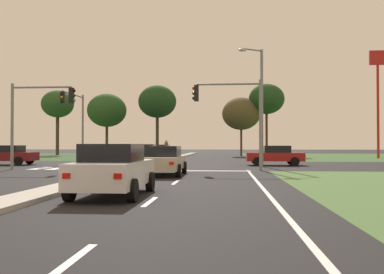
{
  "coord_description": "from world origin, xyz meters",
  "views": [
    {
      "loc": [
        5.54,
        -2.28,
        1.55
      ],
      "look_at": [
        3.24,
        27.25,
        2.06
      ],
      "focal_mm": 40.44,
      "sensor_mm": 36.0,
      "label": 1
    }
  ],
  "objects_px": {
    "car_beige_sixth": "(163,160)",
    "traffic_signal_far_left": "(76,114)",
    "traffic_signal_near_left": "(36,110)",
    "treeline_fifth": "(241,114)",
    "car_white_fifth": "(114,169)",
    "traffic_signal_near_right": "(235,108)",
    "car_teal_third": "(162,151)",
    "treeline_fourth": "(267,99)",
    "car_grey_near": "(147,152)",
    "car_maroon_second": "(7,155)",
    "pedestrian_at_median": "(166,147)",
    "treeline_second": "(107,110)",
    "treeline_near": "(58,104)",
    "street_lamp_second": "(260,101)",
    "fastfood_pole_sign": "(378,80)",
    "treeline_third": "(157,102)",
    "car_red_fourth": "(275,155)"
  },
  "relations": [
    {
      "from": "car_beige_sixth",
      "to": "traffic_signal_far_left",
      "type": "distance_m",
      "value": 18.71
    },
    {
      "from": "car_beige_sixth",
      "to": "traffic_signal_far_left",
      "type": "height_order",
      "value": "traffic_signal_far_left"
    },
    {
      "from": "traffic_signal_near_left",
      "to": "treeline_fifth",
      "type": "distance_m",
      "value": 35.01
    },
    {
      "from": "car_white_fifth",
      "to": "traffic_signal_near_right",
      "type": "relative_size",
      "value": 0.8
    },
    {
      "from": "car_white_fifth",
      "to": "traffic_signal_near_right",
      "type": "distance_m",
      "value": 13.8
    },
    {
      "from": "car_teal_third",
      "to": "treeline_fourth",
      "type": "bearing_deg",
      "value": -162.13
    },
    {
      "from": "car_grey_near",
      "to": "car_beige_sixth",
      "type": "height_order",
      "value": "car_grey_near"
    },
    {
      "from": "car_maroon_second",
      "to": "car_teal_third",
      "type": "relative_size",
      "value": 1.0
    },
    {
      "from": "car_white_fifth",
      "to": "traffic_signal_far_left",
      "type": "height_order",
      "value": "traffic_signal_far_left"
    },
    {
      "from": "car_white_fifth",
      "to": "car_teal_third",
      "type": "bearing_deg",
      "value": 96.39
    },
    {
      "from": "pedestrian_at_median",
      "to": "treeline_second",
      "type": "bearing_deg",
      "value": -0.05
    },
    {
      "from": "car_white_fifth",
      "to": "treeline_near",
      "type": "xyz_separation_m",
      "value": [
        -20.99,
        48.18,
        6.58
      ]
    },
    {
      "from": "street_lamp_second",
      "to": "treeline_near",
      "type": "bearing_deg",
      "value": 131.11
    },
    {
      "from": "fastfood_pole_sign",
      "to": "treeline_third",
      "type": "bearing_deg",
      "value": 162.93
    },
    {
      "from": "pedestrian_at_median",
      "to": "treeline_third",
      "type": "xyz_separation_m",
      "value": [
        -3.48,
        16.27,
        6.04
      ]
    },
    {
      "from": "pedestrian_at_median",
      "to": "treeline_second",
      "type": "height_order",
      "value": "treeline_second"
    },
    {
      "from": "traffic_signal_near_left",
      "to": "treeline_fourth",
      "type": "relative_size",
      "value": 0.56
    },
    {
      "from": "car_grey_near",
      "to": "pedestrian_at_median",
      "type": "height_order",
      "value": "pedestrian_at_median"
    },
    {
      "from": "traffic_signal_far_left",
      "to": "treeline_third",
      "type": "height_order",
      "value": "treeline_third"
    },
    {
      "from": "treeline_fifth",
      "to": "street_lamp_second",
      "type": "bearing_deg",
      "value": -89.37
    },
    {
      "from": "car_white_fifth",
      "to": "car_beige_sixth",
      "type": "xyz_separation_m",
      "value": [
        0.22,
        8.82,
        -0.04
      ]
    },
    {
      "from": "treeline_near",
      "to": "treeline_third",
      "type": "relative_size",
      "value": 0.99
    },
    {
      "from": "car_teal_third",
      "to": "treeline_fourth",
      "type": "distance_m",
      "value": 15.52
    },
    {
      "from": "traffic_signal_near_left",
      "to": "car_beige_sixth",
      "type": "bearing_deg",
      "value": -25.64
    },
    {
      "from": "traffic_signal_near_right",
      "to": "car_beige_sixth",
      "type": "bearing_deg",
      "value": -132.16
    },
    {
      "from": "traffic_signal_near_left",
      "to": "traffic_signal_far_left",
      "type": "bearing_deg",
      "value": 97.5
    },
    {
      "from": "car_teal_third",
      "to": "treeline_near",
      "type": "height_order",
      "value": "treeline_near"
    },
    {
      "from": "treeline_fifth",
      "to": "traffic_signal_far_left",
      "type": "bearing_deg",
      "value": -126.18
    },
    {
      "from": "car_maroon_second",
      "to": "fastfood_pole_sign",
      "type": "distance_m",
      "value": 38.99
    },
    {
      "from": "car_red_fourth",
      "to": "treeline_fourth",
      "type": "height_order",
      "value": "treeline_fourth"
    },
    {
      "from": "fastfood_pole_sign",
      "to": "traffic_signal_near_right",
      "type": "bearing_deg",
      "value": -124.41
    },
    {
      "from": "car_teal_third",
      "to": "car_beige_sixth",
      "type": "distance_m",
      "value": 32.01
    },
    {
      "from": "car_beige_sixth",
      "to": "treeline_second",
      "type": "relative_size",
      "value": 0.53
    },
    {
      "from": "car_red_fourth",
      "to": "traffic_signal_near_left",
      "type": "height_order",
      "value": "traffic_signal_near_left"
    },
    {
      "from": "car_teal_third",
      "to": "treeline_second",
      "type": "height_order",
      "value": "treeline_second"
    },
    {
      "from": "traffic_signal_far_left",
      "to": "traffic_signal_near_left",
      "type": "bearing_deg",
      "value": -82.5
    },
    {
      "from": "traffic_signal_far_left",
      "to": "treeline_fifth",
      "type": "distance_m",
      "value": 25.82
    },
    {
      "from": "street_lamp_second",
      "to": "treeline_second",
      "type": "relative_size",
      "value": 0.94
    },
    {
      "from": "car_beige_sixth",
      "to": "treeline_second",
      "type": "xyz_separation_m",
      "value": [
        -13.61,
        38.31,
        5.6
      ]
    },
    {
      "from": "traffic_signal_near_right",
      "to": "traffic_signal_near_left",
      "type": "relative_size",
      "value": 1.01
    },
    {
      "from": "traffic_signal_near_left",
      "to": "treeline_fifth",
      "type": "bearing_deg",
      "value": 66.87
    },
    {
      "from": "car_beige_sixth",
      "to": "treeline_third",
      "type": "relative_size",
      "value": 0.48
    },
    {
      "from": "traffic_signal_near_right",
      "to": "treeline_near",
      "type": "distance_m",
      "value": 43.34
    },
    {
      "from": "pedestrian_at_median",
      "to": "treeline_fifth",
      "type": "distance_m",
      "value": 18.64
    },
    {
      "from": "car_beige_sixth",
      "to": "treeline_near",
      "type": "xyz_separation_m",
      "value": [
        -21.21,
        39.36,
        6.62
      ]
    },
    {
      "from": "treeline_near",
      "to": "traffic_signal_far_left",
      "type": "bearing_deg",
      "value": -64.91
    },
    {
      "from": "car_maroon_second",
      "to": "treeline_fourth",
      "type": "bearing_deg",
      "value": -40.43
    },
    {
      "from": "traffic_signal_near_left",
      "to": "pedestrian_at_median",
      "type": "distance_m",
      "value": 17.04
    },
    {
      "from": "car_maroon_second",
      "to": "pedestrian_at_median",
      "type": "relative_size",
      "value": 2.43
    },
    {
      "from": "car_beige_sixth",
      "to": "treeline_third",
      "type": "bearing_deg",
      "value": 99.52
    }
  ]
}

